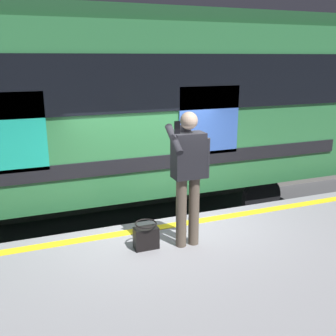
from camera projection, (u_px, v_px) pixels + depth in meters
ground_plane at (160, 269)px, 6.27m from camera, size 26.06×26.06×0.00m
safety_line at (166, 226)px, 5.76m from camera, size 17.03×0.16×0.01m
track_rail_near at (135, 231)px, 7.48m from camera, size 22.58×0.08×0.16m
track_rail_far at (117, 205)px, 8.76m from camera, size 22.58×0.08×0.16m
train_carriage at (98, 101)px, 7.29m from camera, size 9.23×2.87×3.92m
passenger at (188, 168)px, 4.92m from camera, size 0.57×0.55×1.78m
handbag at (146, 237)px, 5.06m from camera, size 0.32×0.29×0.36m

